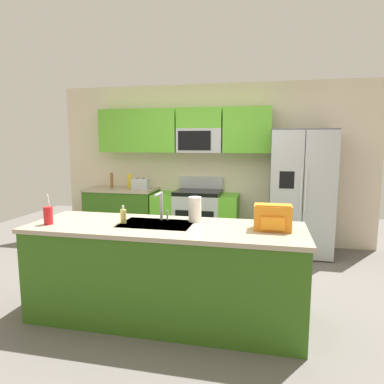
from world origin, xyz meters
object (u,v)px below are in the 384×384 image
sink_faucet (161,204)px  backpack (273,217)px  range_oven (196,218)px  toaster (141,184)px  bottle_yellow (130,181)px  soap_dispenser (123,216)px  pepper_mill (112,180)px  drink_cup_red (48,215)px  paper_towel_roll (195,209)px  refrigerator (301,193)px

sink_faucet → backpack: (1.06, -0.15, -0.05)m
range_oven → toaster: size_ratio=4.86×
bottle_yellow → range_oven: bearing=0.6°
toaster → backpack: bearing=-47.4°
toaster → soap_dispenser: size_ratio=1.65×
range_oven → pepper_mill: pepper_mill is taller
drink_cup_red → paper_towel_roll: bearing=17.2°
range_oven → backpack: bearing=-63.3°
pepper_mill → drink_cup_red: bearing=-77.5°
refrigerator → backpack: 2.28m
range_oven → refrigerator: bearing=-2.6°
refrigerator → bottle_yellow: size_ratio=7.60×
pepper_mill → toaster: bearing=-5.4°
refrigerator → bottle_yellow: 2.72m
soap_dispenser → paper_towel_roll: size_ratio=0.71×
range_oven → bottle_yellow: (-1.12, -0.01, 0.58)m
sink_faucet → range_oven: bearing=92.6°
range_oven → refrigerator: (1.60, -0.07, 0.48)m
refrigerator → toaster: 2.52m
refrigerator → toaster: size_ratio=6.61×
sink_faucet → soap_dispenser: sink_faucet is taller
bottle_yellow → sink_faucet: bearing=-60.5°
refrigerator → sink_faucet: size_ratio=6.56×
range_oven → drink_cup_red: (-0.89, -2.54, 0.54)m
sink_faucet → drink_cup_red: size_ratio=0.99×
toaster → soap_dispenser: bearing=-73.2°
sink_faucet → soap_dispenser: (-0.32, -0.18, -0.10)m
refrigerator → paper_towel_roll: refrigerator is taller
soap_dispenser → paper_towel_roll: paper_towel_roll is taller
pepper_mill → sink_faucet: sink_faucet is taller
range_oven → toaster: 1.07m
range_oven → paper_towel_roll: 2.25m
paper_towel_roll → toaster: bearing=122.9°
sink_faucet → soap_dispenser: size_ratio=1.66×
toaster → paper_towel_roll: bearing=-57.1°
pepper_mill → bottle_yellow: size_ratio=1.06×
toaster → bottle_yellow: 0.21m
toaster → paper_towel_roll: paper_towel_roll is taller
range_oven → drink_cup_red: 2.75m
toaster → pepper_mill: 0.54m
pepper_mill → sink_faucet: 2.66m
range_oven → pepper_mill: bearing=-179.9°
range_oven → backpack: size_ratio=4.25×
range_oven → pepper_mill: size_ratio=5.25×
range_oven → toaster: (-0.92, -0.05, 0.55)m
refrigerator → drink_cup_red: refrigerator is taller
range_oven → soap_dispenser: 2.42m
pepper_mill → refrigerator: bearing=-1.3°
backpack → paper_towel_roll: bearing=166.6°
refrigerator → soap_dispenser: (-1.82, -2.28, 0.04)m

